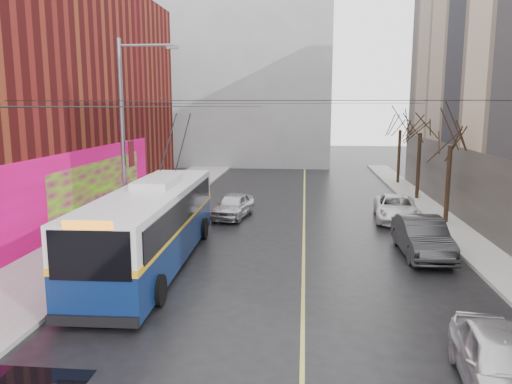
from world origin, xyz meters
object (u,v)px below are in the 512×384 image
tree_near (451,131)px  following_car (233,206)px  pedestrian_b (105,223)px  trolleybus (152,225)px  parked_car_a (500,362)px  pedestrian_c (62,238)px  tree_mid (421,121)px  tree_far (401,120)px  parked_car_b (422,237)px  pedestrian_a (84,226)px  parked_car_c (396,208)px  streetlight_pole (126,139)px

tree_near → following_car: size_ratio=1.59×
tree_near → pedestrian_b: (-16.35, -5.79, -3.92)m
tree_near → trolleybus: (-13.45, -8.21, -3.34)m
parked_car_a → pedestrian_c: size_ratio=2.70×
tree_mid → tree_far: (0.00, 7.00, -0.11)m
pedestrian_b → pedestrian_c: 2.37m
tree_mid → parked_car_b: 13.86m
tree_near → tree_far: 14.00m
tree_far → pedestrian_b: 25.99m
parked_car_a → pedestrian_a: pedestrian_a is taller
tree_mid → following_car: 13.95m
tree_far → pedestrian_c: bearing=-128.2°
pedestrian_a → pedestrian_b: 0.92m
parked_car_c → parked_car_b: bearing=-85.5°
tree_far → parked_car_a: tree_far is taller
following_car → streetlight_pole: bearing=-109.4°
following_car → pedestrian_b: bearing=-117.7°
following_car → parked_car_b: bearing=-26.1°
tree_mid → pedestrian_a: (-17.19, -13.18, -4.25)m
tree_mid → trolleybus: bearing=-131.5°
tree_mid → trolleybus: 20.62m
parked_car_a → pedestrian_b: pedestrian_b is taller
pedestrian_a → parked_car_b: bearing=-81.3°
following_car → pedestrian_a: pedestrian_a is taller
parked_car_c → tree_near: bearing=-11.2°
pedestrian_b → pedestrian_c: bearing=-177.3°
tree_mid → pedestrian_c: tree_mid is taller
parked_car_b → parked_car_c: 6.61m
tree_mid → trolleybus: tree_mid is taller
tree_near → pedestrian_b: 17.78m
pedestrian_a → pedestrian_b: (0.84, 0.39, 0.05)m
parked_car_a → pedestrian_b: size_ratio=2.27×
streetlight_pole → parked_car_c: size_ratio=1.82×
tree_mid → pedestrian_c: size_ratio=4.37×
parked_car_a → pedestrian_c: bearing=154.7°
parked_car_c → pedestrian_a: pedestrian_a is taller
trolleybus → following_car: trolleybus is taller
streetlight_pole → parked_car_b: bearing=0.6°
tree_far → following_car: tree_far is taller
tree_near → streetlight_pole: bearing=-158.4°
pedestrian_b → pedestrian_c: (-0.94, -2.17, -0.15)m
tree_near → following_car: 12.28m
pedestrian_b → pedestrian_c: pedestrian_b is taller
tree_far → parked_car_c: size_ratio=1.33×
trolleybus → pedestrian_a: (-3.74, 2.03, -0.63)m
parked_car_a → pedestrian_a: size_ratio=2.41×
pedestrian_c → following_car: bearing=-79.5°
parked_car_c → trolleybus: bearing=-135.6°
tree_far → parked_car_c: tree_far is taller
tree_mid → parked_car_a: (-3.20, -23.21, -4.55)m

